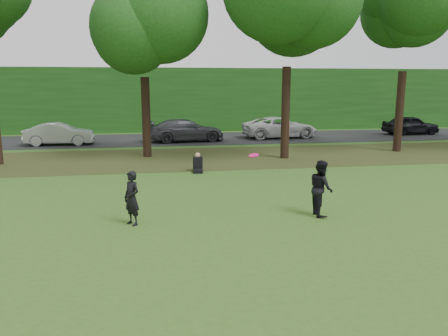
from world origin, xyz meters
name	(u,v)px	position (x,y,z in m)	size (l,w,h in m)	color
ground	(275,252)	(0.00, 0.00, 0.00)	(120.00, 120.00, 0.00)	#36581B
leaf_litter	(206,158)	(0.00, 13.00, 0.01)	(60.00, 7.00, 0.01)	#3C2C15
street	(192,139)	(0.00, 21.00, 0.01)	(70.00, 7.00, 0.02)	black
far_hedge	(185,99)	(0.00, 27.00, 2.50)	(70.00, 3.00, 5.00)	#1A4614
player_left	(132,198)	(-3.30, 2.52, 0.74)	(0.54, 0.36, 1.49)	black
player_right	(321,188)	(2.09, 2.54, 0.82)	(0.79, 0.62, 1.63)	black
parked_cars	(196,129)	(0.18, 20.24, 0.74)	(38.53, 3.68, 1.46)	black
frisbee	(254,155)	(0.00, 2.23, 1.88)	(0.38, 0.38, 0.09)	#E1135F
seated_person	(198,165)	(-0.79, 9.48, 0.31)	(0.46, 0.76, 0.83)	black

